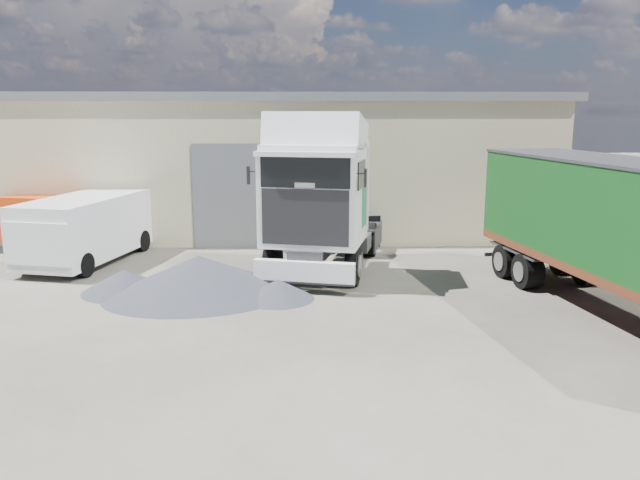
{
  "coord_description": "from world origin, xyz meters",
  "views": [
    {
      "loc": [
        -0.18,
        -11.35,
        4.66
      ],
      "look_at": [
        0.18,
        3.0,
        1.7
      ],
      "focal_mm": 35.0,
      "sensor_mm": 36.0,
      "label": 1
    }
  ],
  "objects_px": {
    "panel_van": "(83,230)",
    "orange_skip": "(52,226)",
    "tractor_unit": "(321,206)",
    "box_trailer": "(638,227)"
  },
  "relations": [
    {
      "from": "panel_van",
      "to": "orange_skip",
      "type": "distance_m",
      "value": 2.67
    },
    {
      "from": "panel_van",
      "to": "orange_skip",
      "type": "xyz_separation_m",
      "value": [
        -1.75,
        2.0,
        -0.25
      ]
    },
    {
      "from": "orange_skip",
      "to": "tractor_unit",
      "type": "bearing_deg",
      "value": -5.84
    },
    {
      "from": "panel_van",
      "to": "tractor_unit",
      "type": "bearing_deg",
      "value": 3.14
    },
    {
      "from": "tractor_unit",
      "to": "orange_skip",
      "type": "relative_size",
      "value": 2.16
    },
    {
      "from": "box_trailer",
      "to": "tractor_unit",
      "type": "bearing_deg",
      "value": 136.82
    },
    {
      "from": "tractor_unit",
      "to": "panel_van",
      "type": "relative_size",
      "value": 1.35
    },
    {
      "from": "orange_skip",
      "to": "panel_van",
      "type": "bearing_deg",
      "value": -34.8
    },
    {
      "from": "tractor_unit",
      "to": "panel_van",
      "type": "xyz_separation_m",
      "value": [
        -7.36,
        1.27,
        -0.89
      ]
    },
    {
      "from": "tractor_unit",
      "to": "orange_skip",
      "type": "distance_m",
      "value": 9.75
    }
  ]
}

